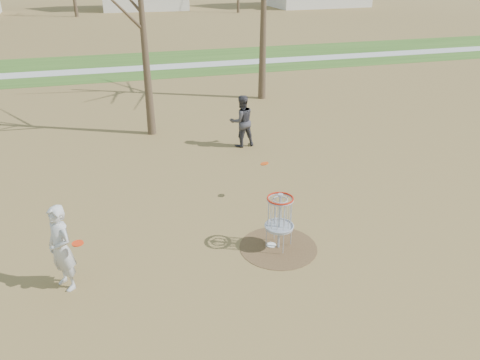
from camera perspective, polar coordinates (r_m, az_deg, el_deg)
name	(u,v)px	position (r m, az deg, el deg)	size (l,w,h in m)	color
ground	(278,247)	(10.96, 4.68, -8.19)	(160.00, 160.00, 0.00)	brown
green_band	(163,64)	(30.28, -9.33, 13.83)	(160.00, 8.00, 0.01)	#2D5119
footpath	(165,67)	(29.31, -9.08, 13.48)	(160.00, 1.50, 0.01)	#9E9E99
dirt_circle	(278,247)	(10.95, 4.68, -8.17)	(1.80, 1.80, 0.01)	#47331E
player_standing	(61,248)	(9.90, -20.99, -7.78)	(0.67, 0.44, 1.83)	#B8B8B8
player_throwing	(242,121)	(16.30, 0.21, 7.20)	(0.89, 0.69, 1.82)	#36353A
disc_grounded	(271,245)	(10.99, 3.83, -7.90)	(0.22, 0.22, 0.02)	white
discs_in_play	(191,195)	(10.84, -5.98, -1.81)	(4.90, 3.04, 0.14)	#F0490C
disc_golf_basket	(280,213)	(10.47, 4.86, -4.04)	(0.64, 0.64, 1.35)	#9EA3AD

